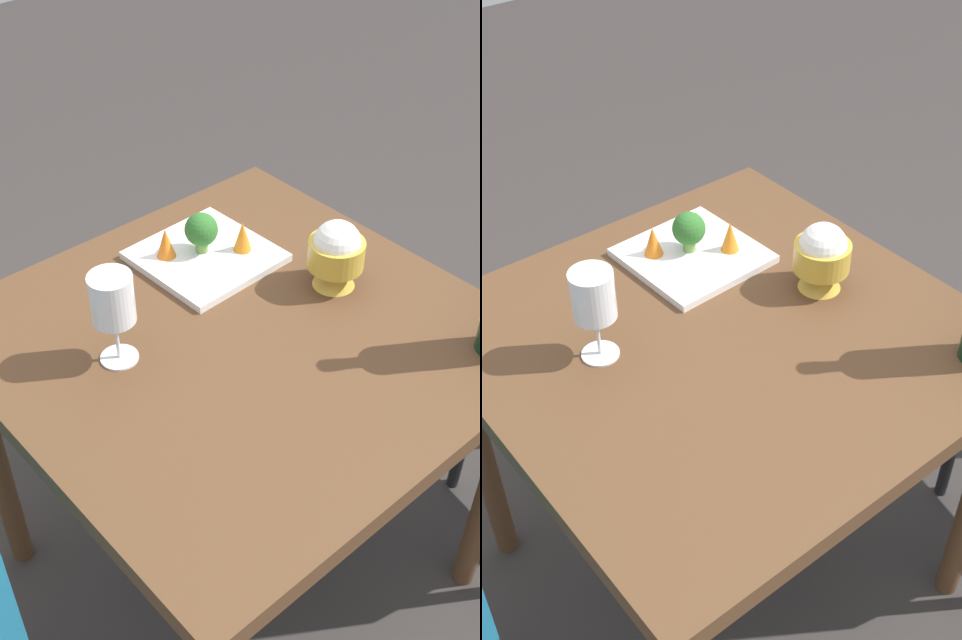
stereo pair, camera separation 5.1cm
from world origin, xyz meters
The scene contains 8 objects.
ground_plane centered at (0.00, 0.00, 0.00)m, with size 8.00×8.00×0.00m, color #383330.
dining_table centered at (0.00, 0.00, 0.65)m, with size 0.87×0.87×0.74m.
wine_glass centered at (0.20, -0.09, 0.87)m, with size 0.08×0.08×0.18m.
rice_bowl centered at (-0.23, 0.01, 0.81)m, with size 0.11×0.11×0.14m.
serving_plate centered at (-0.10, -0.22, 0.75)m, with size 0.26×0.26×0.02m.
broccoli_floret centered at (-0.10, -0.23, 0.80)m, with size 0.07×0.07×0.09m.
carrot_garnish_left centered at (-0.16, -0.18, 0.79)m, with size 0.04×0.04×0.07m.
carrot_garnish_right centered at (-0.03, -0.26, 0.79)m, with size 0.04×0.04×0.06m.
Camera 2 is at (0.70, 0.87, 1.70)m, focal length 45.16 mm.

